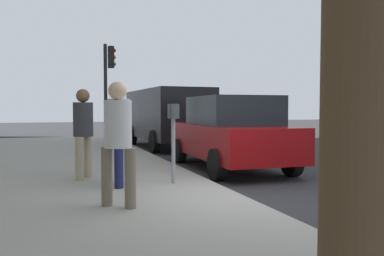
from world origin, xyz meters
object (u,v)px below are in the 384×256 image
object	(u,v)px
pedestrian_bystander	(118,134)
traffic_signal	(108,78)
parked_van_far	(167,114)
parking_officer	(83,127)
parked_sedan_near	(230,132)
pedestrian_at_meter	(119,126)
parking_meter	(173,126)

from	to	relation	value
pedestrian_bystander	traffic_signal	size ratio (longest dim) A/B	0.47
parked_van_far	traffic_signal	distance (m)	2.59
parking_officer	traffic_signal	xyz separation A→B (m)	(6.52, -1.33, 1.44)
parked_sedan_near	parked_van_far	world-z (taller)	parked_van_far
pedestrian_at_meter	pedestrian_bystander	distance (m)	1.48
parking_meter	pedestrian_bystander	bearing A→B (deg)	139.47
parked_sedan_near	traffic_signal	xyz separation A→B (m)	(5.45, 2.21, 1.68)
pedestrian_bystander	parked_van_far	distance (m)	9.77
pedestrian_bystander	parked_van_far	xyz separation A→B (m)	(9.21, -3.26, 0.13)
pedestrian_bystander	traffic_signal	distance (m)	9.09
parking_officer	parked_sedan_near	world-z (taller)	parking_officer
parked_sedan_near	parked_van_far	distance (m)	5.76
pedestrian_bystander	parked_sedan_near	xyz separation A→B (m)	(3.46, -3.26, -0.24)
traffic_signal	parking_officer	bearing A→B (deg)	168.43
parking_meter	parked_sedan_near	xyz separation A→B (m)	(2.07, -2.07, -0.27)
parking_officer	pedestrian_bystander	bearing A→B (deg)	-54.17
parking_officer	parking_meter	bearing A→B (deg)	-5.03
pedestrian_at_meter	traffic_signal	world-z (taller)	traffic_signal
parking_officer	traffic_signal	bearing A→B (deg)	107.53
pedestrian_at_meter	traffic_signal	xyz separation A→B (m)	(7.45, -0.82, 1.39)
parking_meter	traffic_signal	xyz separation A→B (m)	(7.52, 0.14, 1.41)
traffic_signal	pedestrian_at_meter	bearing A→B (deg)	173.75
parked_van_far	parked_sedan_near	bearing A→B (deg)	179.98
pedestrian_bystander	parking_meter	bearing A→B (deg)	0.59
pedestrian_at_meter	parking_officer	xyz separation A→B (m)	(0.93, 0.52, -0.04)
pedestrian_at_meter	pedestrian_bystander	xyz separation A→B (m)	(-1.46, 0.24, -0.05)
pedestrian_bystander	parked_van_far	bearing A→B (deg)	21.59
parking_officer	parked_van_far	world-z (taller)	parked_van_far
parking_meter	pedestrian_at_meter	world-z (taller)	pedestrian_at_meter
pedestrian_bystander	parked_van_far	size ratio (longest dim) A/B	0.32
parking_meter	traffic_signal	distance (m)	7.65
traffic_signal	parked_van_far	bearing A→B (deg)	-82.45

